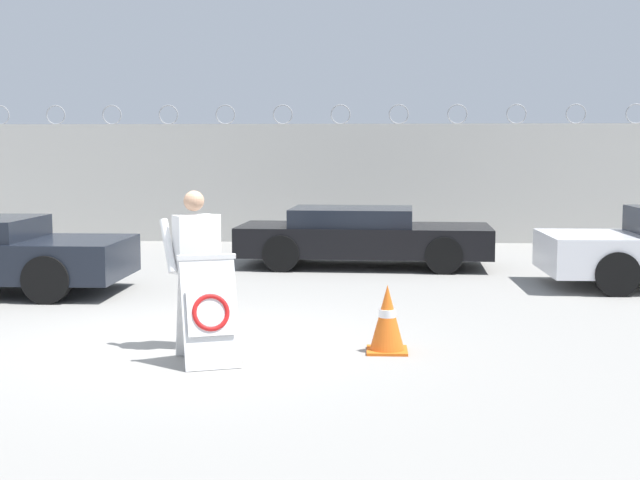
{
  "coord_description": "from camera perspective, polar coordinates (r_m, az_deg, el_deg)",
  "views": [
    {
      "loc": [
        2.03,
        -9.78,
        2.18
      ],
      "look_at": [
        1.43,
        1.08,
        1.07
      ],
      "focal_mm": 50.0,
      "sensor_mm": 36.0,
      "label": 1
    }
  ],
  "objects": [
    {
      "name": "barricade_sign",
      "position": [
        9.17,
        -7.2,
        -4.42
      ],
      "size": [
        0.78,
        0.91,
        1.12
      ],
      "rotation": [
        0.0,
        0.0,
        0.35
      ],
      "color": "white",
      "rests_on": "ground_plane"
    },
    {
      "name": "perimeter_wall",
      "position": [
        21.05,
        -2.38,
        3.69
      ],
      "size": [
        36.0,
        0.3,
        3.22
      ],
      "color": "beige",
      "rests_on": "ground_plane"
    },
    {
      "name": "ground_plane",
      "position": [
        10.23,
        -8.43,
        -6.53
      ],
      "size": [
        90.0,
        90.0,
        0.0
      ],
      "primitive_type": "plane",
      "color": "gray"
    },
    {
      "name": "parked_car_rear_sedan",
      "position": [
        16.56,
        2.7,
        0.28
      ],
      "size": [
        4.71,
        2.12,
        1.1
      ],
      "rotation": [
        0.0,
        0.0,
        -0.05
      ],
      "color": "black",
      "rests_on": "ground_plane"
    },
    {
      "name": "traffic_cone_near",
      "position": [
        9.64,
        4.33,
        -5.05
      ],
      "size": [
        0.44,
        0.44,
        0.73
      ],
      "color": "orange",
      "rests_on": "ground_plane"
    },
    {
      "name": "security_guard",
      "position": [
        9.81,
        -8.03,
        -1.34
      ],
      "size": [
        0.67,
        0.44,
        1.73
      ],
      "rotation": [
        0.0,
        0.0,
        -2.56
      ],
      "color": "#514C42",
      "rests_on": "ground_plane"
    }
  ]
}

